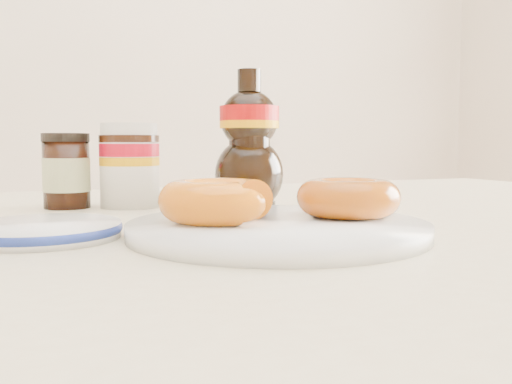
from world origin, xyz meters
name	(u,v)px	position (x,y,z in m)	size (l,w,h in m)	color
dining_table	(261,291)	(0.00, 0.10, 0.67)	(1.40, 0.90, 0.75)	beige
plate	(278,228)	(-0.04, -0.02, 0.76)	(0.26, 0.26, 0.01)	white
donut_bitten	(218,201)	(-0.08, 0.00, 0.78)	(0.10, 0.10, 0.04)	orange
donut_whole	(348,198)	(0.04, -0.01, 0.78)	(0.10, 0.10, 0.03)	#9F480A
nutella_jar	(130,162)	(-0.12, 0.25, 0.81)	(0.08, 0.08, 0.11)	white
syrup_bottle	(249,139)	(0.02, 0.19, 0.84)	(0.09, 0.08, 0.17)	black
dark_jar	(66,172)	(-0.19, 0.27, 0.80)	(0.06, 0.06, 0.09)	black
blue_rim_saucer	(41,230)	(-0.23, 0.04, 0.76)	(0.14, 0.14, 0.01)	white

